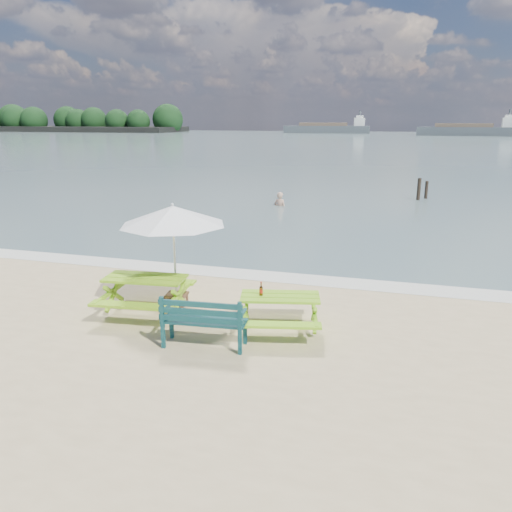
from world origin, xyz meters
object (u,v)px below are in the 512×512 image
(picnic_table_left, at_px, (146,296))
(swimmer, at_px, (280,210))
(patio_umbrella, at_px, (173,215))
(picnic_table_right, at_px, (280,314))
(side_table, at_px, (177,300))
(beer_bottle, at_px, (261,291))
(park_bench, at_px, (204,331))

(picnic_table_left, bearing_deg, swimmer, 91.59)
(swimmer, bearing_deg, patio_umbrella, -86.38)
(picnic_table_right, xyz_separation_m, patio_umbrella, (-2.52, 0.62, 1.73))
(picnic_table_left, height_order, side_table, picnic_table_left)
(beer_bottle, bearing_deg, patio_umbrella, 161.74)
(picnic_table_right, relative_size, park_bench, 1.26)
(patio_umbrella, bearing_deg, picnic_table_left, -133.43)
(patio_umbrella, xyz_separation_m, beer_bottle, (2.15, -0.71, -1.25))
(side_table, relative_size, patio_umbrella, 0.20)
(picnic_table_left, xyz_separation_m, beer_bottle, (2.63, -0.21, 0.43))
(picnic_table_right, xyz_separation_m, beer_bottle, (-0.36, -0.09, 0.47))
(picnic_table_left, bearing_deg, beer_bottle, -4.54)
(side_table, relative_size, beer_bottle, 1.89)
(park_bench, height_order, patio_umbrella, patio_umbrella)
(patio_umbrella, bearing_deg, swimmer, 93.62)
(park_bench, distance_m, patio_umbrella, 2.79)
(swimmer, bearing_deg, side_table, -86.38)
(park_bench, relative_size, beer_bottle, 5.81)
(beer_bottle, xyz_separation_m, swimmer, (-3.02, 14.47, -1.02))
(picnic_table_right, relative_size, beer_bottle, 7.32)
(side_table, distance_m, swimmer, 13.79)
(park_bench, height_order, beer_bottle, beer_bottle)
(picnic_table_left, distance_m, park_bench, 2.17)
(side_table, distance_m, patio_umbrella, 1.92)
(picnic_table_left, relative_size, swimmer, 1.19)
(park_bench, distance_m, beer_bottle, 1.37)
(picnic_table_left, relative_size, patio_umbrella, 0.80)
(park_bench, bearing_deg, picnic_table_left, 146.94)
(picnic_table_right, height_order, patio_umbrella, patio_umbrella)
(side_table, bearing_deg, swimmer, 93.62)
(picnic_table_right, xyz_separation_m, park_bench, (-1.18, -1.06, -0.06))
(picnic_table_left, xyz_separation_m, side_table, (0.47, 0.50, -0.23))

